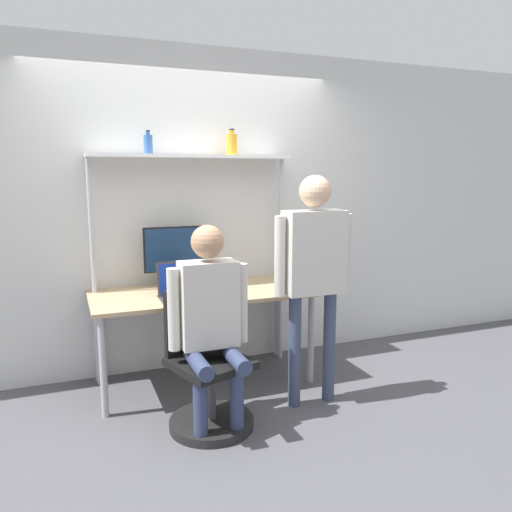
{
  "coord_description": "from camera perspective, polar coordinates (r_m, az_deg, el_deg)",
  "views": [
    {
      "loc": [
        -1.0,
        -3.31,
        1.67
      ],
      "look_at": [
        0.24,
        -0.13,
        1.1
      ],
      "focal_mm": 35.0,
      "sensor_mm": 36.0,
      "label": 1
    }
  ],
  "objects": [
    {
      "name": "wall_back",
      "position": [
        4.28,
        -7.81,
        5.08
      ],
      "size": [
        8.0,
        0.06,
        2.7
      ],
      "color": "silver",
      "rests_on": "ground_plane"
    },
    {
      "name": "ground_plane",
      "position": [
        3.84,
        -4.27,
        -16.33
      ],
      "size": [
        12.0,
        12.0,
        0.0
      ],
      "primitive_type": "plane",
      "color": "#4C4C51"
    },
    {
      "name": "bottle_blue",
      "position": [
        4.04,
        -12.22,
        12.4
      ],
      "size": [
        0.07,
        0.07,
        0.18
      ],
      "color": "#335999",
      "rests_on": "shelf_unit"
    },
    {
      "name": "cell_phone",
      "position": [
        3.85,
        -4.52,
        -4.31
      ],
      "size": [
        0.07,
        0.15,
        0.01
      ],
      "color": "silver",
      "rests_on": "desk"
    },
    {
      "name": "laptop",
      "position": [
        3.78,
        -8.79,
        -3.59
      ],
      "size": [
        0.31,
        0.26,
        0.26
      ],
      "color": "#333338",
      "rests_on": "desk"
    },
    {
      "name": "monitor",
      "position": [
        4.09,
        -8.86,
        0.38
      ],
      "size": [
        0.56,
        0.2,
        0.5
      ],
      "color": "black",
      "rests_on": "desk"
    },
    {
      "name": "person_standing",
      "position": [
        3.54,
        6.62,
        -0.49
      ],
      "size": [
        0.6,
        0.22,
        1.66
      ],
      "color": "#38425B",
      "rests_on": "ground_plane"
    },
    {
      "name": "office_chair",
      "position": [
        3.43,
        -5.56,
        -14.46
      ],
      "size": [
        0.58,
        0.58,
        0.92
      ],
      "color": "black",
      "rests_on": "ground_plane"
    },
    {
      "name": "bottle_amber",
      "position": [
        4.21,
        -2.8,
        12.65
      ],
      "size": [
        0.09,
        0.09,
        0.21
      ],
      "color": "gold",
      "rests_on": "shelf_unit"
    },
    {
      "name": "desk",
      "position": [
        3.99,
        -6.15,
        -5.0
      ],
      "size": [
        1.71,
        0.79,
        0.75
      ],
      "color": "tan",
      "rests_on": "ground_plane"
    },
    {
      "name": "person_seated",
      "position": [
        3.22,
        -5.24,
        -6.39
      ],
      "size": [
        0.53,
        0.47,
        1.35
      ],
      "color": "#2D3856",
      "rests_on": "ground_plane"
    },
    {
      "name": "shelf_unit",
      "position": [
        4.11,
        -7.31,
        7.36
      ],
      "size": [
        1.63,
        0.26,
        1.81
      ],
      "color": "white",
      "rests_on": "ground_plane"
    }
  ]
}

